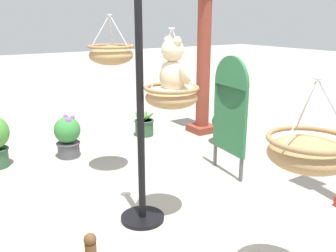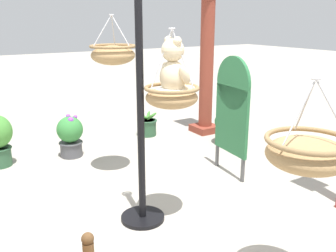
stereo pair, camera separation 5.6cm
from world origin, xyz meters
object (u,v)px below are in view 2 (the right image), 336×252
hanging_basket_right_low (308,152)px  display_sign_board (232,106)px  potted_plant_flowering_red (147,126)px  potted_plant_small_succulent (70,135)px  teddy_bear (174,70)px  potted_plant_fern_front (230,127)px  greenhouse_pillar_left (207,57)px  display_pole_central (141,151)px  hanging_basket_with_teddy (172,96)px  hanging_basket_left_high (113,54)px

hanging_basket_right_low → display_sign_board: size_ratio=0.41×
potted_plant_flowering_red → potted_plant_small_succulent: (0.32, -1.45, 0.15)m
teddy_bear → potted_plant_fern_front: teddy_bear is taller
teddy_bear → hanging_basket_right_low: bearing=8.7°
greenhouse_pillar_left → potted_plant_flowering_red: size_ratio=6.63×
display_pole_central → hanging_basket_with_teddy: display_pole_central is taller
potted_plant_flowering_red → potted_plant_small_succulent: 1.50m
hanging_basket_with_teddy → potted_plant_fern_front: hanging_basket_with_teddy is taller
potted_plant_fern_front → display_sign_board: bearing=-41.0°
greenhouse_pillar_left → potted_plant_flowering_red: (-0.36, -0.99, -1.16)m
potted_plant_flowering_red → display_sign_board: bearing=3.2°
hanging_basket_left_high → hanging_basket_right_low: 2.75m
potted_plant_flowering_red → potted_plant_fern_front: bearing=40.4°
hanging_basket_with_teddy → potted_plant_small_succulent: 2.52m
display_pole_central → potted_plant_fern_front: bearing=120.6°
hanging_basket_right_low → display_sign_board: (-1.94, 1.04, -0.19)m
display_sign_board → potted_plant_flowering_red: bearing=-176.8°
hanging_basket_right_low → display_pole_central: bearing=-162.2°
hanging_basket_right_low → greenhouse_pillar_left: greenhouse_pillar_left is taller
greenhouse_pillar_left → potted_plant_small_succulent: bearing=-90.9°
hanging_basket_right_low → potted_plant_flowering_red: size_ratio=1.53×
greenhouse_pillar_left → hanging_basket_right_low: bearing=-27.9°
potted_plant_small_succulent → display_sign_board: 2.40m
hanging_basket_right_low → potted_plant_flowering_red: (-3.98, 0.93, -0.93)m
hanging_basket_left_high → potted_plant_flowering_red: bearing=138.3°
greenhouse_pillar_left → display_sign_board: 1.94m
hanging_basket_right_low → hanging_basket_left_high: bearing=-175.4°
hanging_basket_with_teddy → greenhouse_pillar_left: bearing=136.6°
hanging_basket_right_low → display_sign_board: bearing=151.8°
potted_plant_fern_front → potted_plant_flowering_red: size_ratio=1.37×
teddy_bear → potted_plant_fern_front: 2.85m
potted_plant_fern_front → display_sign_board: size_ratio=0.37×
hanging_basket_right_low → potted_plant_flowering_red: bearing=166.9°
display_pole_central → hanging_basket_right_low: 1.62m
hanging_basket_left_high → hanging_basket_right_low: bearing=4.6°
display_pole_central → potted_plant_flowering_red: display_pole_central is taller
hanging_basket_with_teddy → potted_plant_flowering_red: 3.08m
hanging_basket_right_low → potted_plant_small_succulent: (-3.66, -0.53, -0.78)m
hanging_basket_with_teddy → display_pole_central: bearing=-121.0°
potted_plant_small_succulent → display_sign_board: display_sign_board is taller
teddy_bear → potted_plant_flowering_red: teddy_bear is taller
hanging_basket_left_high → display_sign_board: bearing=58.9°
greenhouse_pillar_left → potted_plant_flowering_red: 1.56m
teddy_bear → potted_plant_fern_front: bearing=126.6°
teddy_bear → potted_plant_flowering_red: 3.16m
hanging_basket_right_low → display_sign_board: hanging_basket_right_low is taller
teddy_bear → greenhouse_pillar_left: greenhouse_pillar_left is taller
hanging_basket_left_high → potted_plant_flowering_red: size_ratio=1.42×
hanging_basket_left_high → potted_plant_flowering_red: (-1.28, 1.14, -1.39)m
teddy_bear → display_sign_board: 1.51m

